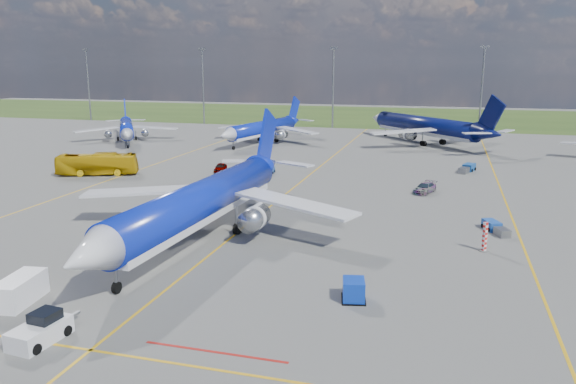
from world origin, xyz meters
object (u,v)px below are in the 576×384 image
(service_car_b, at_px, (232,179))
(service_car_c, at_px, (425,188))
(bg_jet_nnw, at_px, (263,143))
(main_airliner, at_px, (202,239))
(uld_container, at_px, (354,290))
(baggage_tug_w, at_px, (495,228))
(warning_post, at_px, (485,237))
(bg_jet_n, at_px, (424,144))
(baggage_tug_c, at_px, (269,171))
(baggage_tug_e, at_px, (467,168))
(apron_bus, at_px, (97,164))
(service_van, at_px, (20,290))
(bg_jet_nw, at_px, (127,142))
(pushback_tug, at_px, (41,330))
(service_car_a, at_px, (220,168))

(service_car_b, xyz_separation_m, service_car_c, (29.45, 1.03, 0.10))
(bg_jet_nnw, xyz_separation_m, main_airliner, (16.87, -71.55, 0.00))
(uld_container, xyz_separation_m, baggage_tug_w, (12.21, 22.57, -0.36))
(service_car_b, xyz_separation_m, baggage_tug_w, (37.84, -16.58, -0.14))
(warning_post, relative_size, main_airliner, 0.07)
(main_airliner, bearing_deg, service_car_b, 107.73)
(bg_jet_n, bearing_deg, baggage_tug_c, 19.64)
(service_car_c, distance_m, baggage_tug_e, 19.54)
(baggage_tug_c, bearing_deg, service_car_b, -117.65)
(warning_post, relative_size, service_car_c, 0.60)
(apron_bus, distance_m, service_car_b, 24.04)
(bg_jet_n, height_order, service_van, bg_jet_n)
(warning_post, relative_size, bg_jet_n, 0.07)
(baggage_tug_e, bearing_deg, apron_bus, -143.17)
(bg_jet_nw, xyz_separation_m, service_car_b, (41.21, -36.92, 0.63))
(warning_post, distance_m, service_car_c, 25.78)
(main_airliner, bearing_deg, pushback_tug, -89.99)
(service_car_b, height_order, baggage_tug_w, service_car_b)
(bg_jet_nnw, height_order, service_car_a, bg_jet_nnw)
(uld_container, distance_m, baggage_tug_e, 59.53)
(service_van, height_order, service_car_b, service_van)
(service_van, xyz_separation_m, baggage_tug_e, (35.33, 66.27, -0.48))
(service_van, xyz_separation_m, baggage_tug_w, (37.35, 30.20, -0.56))
(uld_container, xyz_separation_m, apron_bus, (-49.63, 38.80, 0.98))
(main_airliner, xyz_separation_m, baggage_tug_w, (30.38, 11.26, 0.49))
(service_van, bearing_deg, bg_jet_nnw, 88.08)
(bg_jet_n, relative_size, baggage_tug_w, 9.57)
(pushback_tug, bearing_deg, baggage_tug_c, 98.23)
(warning_post, distance_m, service_car_b, 43.41)
(bg_jet_nnw, bearing_deg, baggage_tug_e, -15.76)
(service_car_b, height_order, service_car_c, service_car_c)
(bg_jet_nnw, height_order, baggage_tug_w, bg_jet_nnw)
(warning_post, relative_size, apron_bus, 0.23)
(baggage_tug_c, bearing_deg, bg_jet_nw, 142.44)
(bg_jet_nnw, bearing_deg, uld_container, -54.67)
(main_airliner, bearing_deg, uld_container, -29.18)
(service_car_c, bearing_deg, warning_post, -54.83)
(uld_container, distance_m, apron_bus, 63.00)
(warning_post, height_order, apron_bus, apron_bus)
(warning_post, height_order, service_car_b, warning_post)
(pushback_tug, distance_m, service_van, 7.59)
(bg_jet_nw, bearing_deg, baggage_tug_c, -64.86)
(warning_post, relative_size, service_car_a, 0.69)
(main_airliner, relative_size, service_car_b, 10.15)
(pushback_tug, relative_size, baggage_tug_w, 1.25)
(baggage_tug_c, bearing_deg, apron_bus, -167.53)
(service_car_a, bearing_deg, warning_post, -48.01)
(main_airliner, bearing_deg, bg_jet_n, 78.98)
(uld_container, relative_size, service_car_a, 0.49)
(uld_container, height_order, service_car_a, uld_container)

